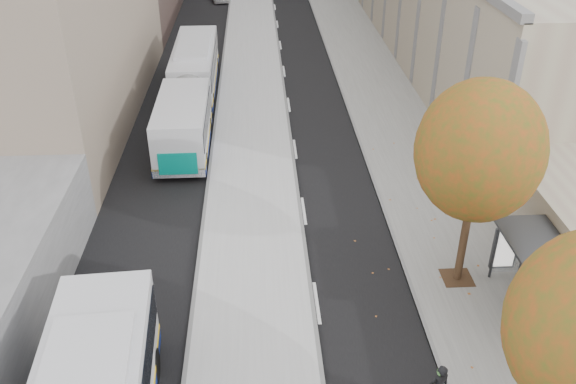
{
  "coord_description": "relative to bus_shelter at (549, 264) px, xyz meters",
  "views": [
    {
      "loc": [
        -3.52,
        -4.25,
        14.12
      ],
      "look_at": [
        -2.47,
        15.41,
        2.5
      ],
      "focal_mm": 38.0,
      "sensor_mm": 36.0,
      "label": 1
    }
  ],
  "objects": [
    {
      "name": "tree_c",
      "position": [
        -2.09,
        2.04,
        3.06
      ],
      "size": [
        4.2,
        4.2,
        7.28
      ],
      "color": "#301C13",
      "rests_on": "sidewalk"
    },
    {
      "name": "sidewalk",
      "position": [
        -1.56,
        24.04,
        -2.15
      ],
      "size": [
        4.75,
        150.0,
        0.08
      ],
      "primitive_type": "cube",
      "color": "gray",
      "rests_on": "ground"
    },
    {
      "name": "bus_shelter",
      "position": [
        0.0,
        0.0,
        0.0
      ],
      "size": [
        1.9,
        4.4,
        2.53
      ],
      "color": "#383A3F",
      "rests_on": "sidewalk"
    },
    {
      "name": "bus_platform",
      "position": [
        -9.56,
        24.04,
        -2.11
      ],
      "size": [
        4.25,
        150.0,
        0.15
      ],
      "primitive_type": "cube",
      "color": "#B3B3B3",
      "rests_on": "ground"
    },
    {
      "name": "bus_far",
      "position": [
        -13.02,
        18.11,
        -0.65
      ],
      "size": [
        2.65,
        16.89,
        2.81
      ],
      "rotation": [
        0.0,
        0.0,
        0.01
      ],
      "color": "silver",
      "rests_on": "ground"
    }
  ]
}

